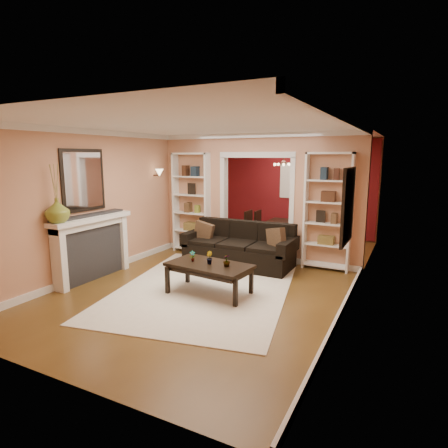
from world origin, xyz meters
The scene contains 30 objects.
floor centered at (0.00, 0.00, 0.00)m, with size 8.00×8.00×0.00m, color brown.
ceiling centered at (0.00, 0.00, 2.70)m, with size 8.00×8.00×0.00m, color white.
wall_back centered at (0.00, 4.00, 1.35)m, with size 8.00×8.00×0.00m, color tan.
wall_front centered at (0.00, -4.00, 1.35)m, with size 8.00×8.00×0.00m, color tan.
wall_left centered at (-2.25, 0.00, 1.35)m, with size 8.00×8.00×0.00m, color tan.
wall_right centered at (2.25, 0.00, 1.35)m, with size 8.00×8.00×0.00m, color tan.
partition_wall centered at (0.00, 1.20, 1.35)m, with size 4.50×0.15×2.70m, color tan.
red_back_panel centered at (0.00, 3.97, 1.32)m, with size 4.44×0.04×2.64m, color maroon.
dining_window centered at (0.00, 3.93, 1.55)m, with size 0.78×0.03×0.98m, color #8CA5CC.
area_rug centered at (-0.05, -0.99, 0.01)m, with size 2.76×3.87×0.01m, color white.
sofa centered at (-0.08, 0.45, 0.44)m, with size 2.27×0.98×0.89m, color black.
pillow_left centered at (-0.89, 0.43, 0.64)m, with size 0.41×0.12×0.41m, color brown.
pillow_right centered at (0.72, 0.43, 0.65)m, with size 0.44×0.13×0.44m, color brown.
coffee_table centered at (0.16, -1.22, 0.25)m, with size 1.34×0.73×0.51m, color black.
plant_left centered at (-0.16, -1.22, 0.60)m, with size 0.09×0.06×0.18m, color #336626.
plant_center centered at (0.16, -1.22, 0.61)m, with size 0.11×0.09×0.21m, color #336626.
plant_right centered at (0.47, -1.22, 0.60)m, with size 0.11×0.11×0.19m, color #336626.
bookshelf_left centered at (-1.55, 1.03, 1.15)m, with size 0.90×0.30×2.30m, color white.
bookshelf_right centered at (1.55, 1.03, 1.15)m, with size 0.90×0.30×2.30m, color white.
fireplace centered at (-2.09, -1.50, 0.58)m, with size 0.32×1.70×1.16m, color white.
vase centered at (-2.09, -2.20, 1.36)m, with size 0.38×0.38×0.40m, color olive.
mirror centered at (-2.23, -1.50, 1.80)m, with size 0.03×0.95×1.10m, color silver.
wall_sconce centered at (-2.15, 0.55, 1.83)m, with size 0.18×0.18×0.22m, color #FFE0A5.
framed_art centered at (2.21, -1.00, 1.55)m, with size 0.04×0.85×1.05m, color black.
dining_table centered at (0.12, 2.61, 0.28)m, with size 0.89×1.59×0.56m, color black.
dining_chair_nw centered at (-0.43, 2.31, 0.45)m, with size 0.44×0.44×0.89m, color black.
dining_chair_ne centered at (0.67, 2.31, 0.43)m, with size 0.42×0.42×0.86m, color black.
dining_chair_sw centered at (-0.43, 2.91, 0.41)m, with size 0.40×0.40×0.82m, color black.
dining_chair_se centered at (0.67, 2.91, 0.42)m, with size 0.42×0.42×0.85m, color black.
chandelier centered at (0.00, 2.70, 2.02)m, with size 0.50×0.50×0.30m, color #40261D.
Camera 1 is at (3.00, -6.30, 2.22)m, focal length 30.00 mm.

